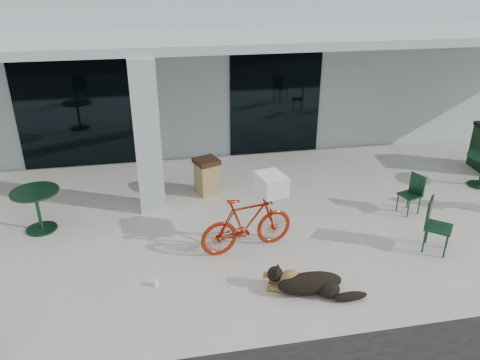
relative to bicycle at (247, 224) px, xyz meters
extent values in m
plane|color=beige|center=(-0.12, -0.40, -0.52)|extent=(80.00, 80.00, 0.00)
cube|color=#AABAC1|center=(-0.12, 8.10, 1.73)|extent=(22.00, 7.00, 4.50)
cube|color=black|center=(-3.32, 4.58, 0.83)|extent=(2.80, 0.06, 2.70)
cube|color=black|center=(1.68, 4.58, 0.83)|extent=(2.40, 0.06, 2.70)
cube|color=#AABAC1|center=(-1.62, 1.90, 1.04)|extent=(0.50, 0.50, 3.12)
cube|color=#AABAC1|center=(-0.12, 3.20, 2.69)|extent=(22.00, 2.80, 0.18)
imported|color=maroon|center=(0.00, 0.00, 0.00)|extent=(1.79, 0.83, 1.04)
cube|color=white|center=(0.44, 0.09, 0.69)|extent=(0.54, 0.65, 0.34)
cylinder|color=white|center=(-1.64, -0.79, -0.46)|extent=(0.10, 0.10, 0.11)
camera|label=1|loc=(-1.46, -6.99, 4.12)|focal=35.00mm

